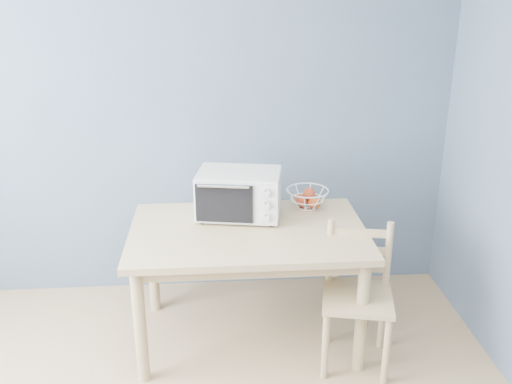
{
  "coord_description": "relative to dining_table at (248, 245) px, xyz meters",
  "views": [
    {
      "loc": [
        0.37,
        -1.53,
        2.16
      ],
      "look_at": [
        0.62,
        1.69,
        0.93
      ],
      "focal_mm": 40.0,
      "sensor_mm": 36.0,
      "label": 1
    }
  ],
  "objects": [
    {
      "name": "toaster_oven",
      "position": [
        -0.06,
        0.2,
        0.26
      ],
      "size": [
        0.55,
        0.43,
        0.3
      ],
      "rotation": [
        0.0,
        0.0,
        -0.18
      ],
      "color": "beige",
      "rests_on": "dining_table"
    },
    {
      "name": "fruit_basket",
      "position": [
        0.4,
        0.31,
        0.17
      ],
      "size": [
        0.35,
        0.35,
        0.14
      ],
      "rotation": [
        0.0,
        0.0,
        -0.31
      ],
      "color": "white",
      "rests_on": "dining_table"
    },
    {
      "name": "room",
      "position": [
        -0.56,
        -1.54,
        0.65
      ],
      "size": [
        4.01,
        4.51,
        2.61
      ],
      "color": "#A2815A",
      "rests_on": "ground"
    },
    {
      "name": "dining_chair",
      "position": [
        0.62,
        -0.26,
        -0.23
      ],
      "size": [
        0.47,
        0.47,
        0.84
      ],
      "rotation": [
        0.0,
        0.0,
        -0.21
      ],
      "color": "tan",
      "rests_on": "ground"
    },
    {
      "name": "dining_table",
      "position": [
        0.0,
        0.0,
        0.0
      ],
      "size": [
        1.4,
        0.9,
        0.75
      ],
      "color": "tan",
      "rests_on": "ground"
    }
  ]
}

